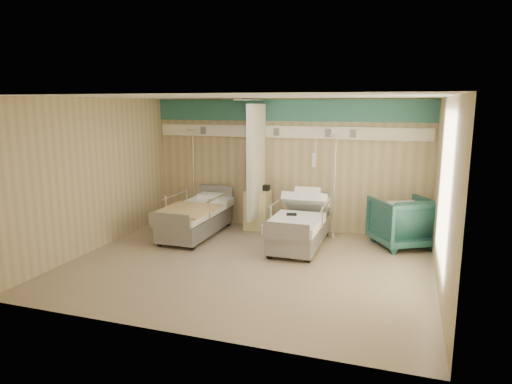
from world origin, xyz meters
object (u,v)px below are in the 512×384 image
bed_left (196,221)px  visitor_armchair (402,222)px  bedside_cabinet (258,210)px  iv_stand_left (195,204)px  bed_right (300,230)px  iv_stand_right (333,216)px

bed_left → visitor_armchair: visitor_armchair is taller
bed_left → bedside_cabinet: 1.39m
iv_stand_left → bed_right: bearing=-19.2°
visitor_armchair → iv_stand_left: iv_stand_left is taller
visitor_armchair → iv_stand_right: size_ratio=0.50×
bed_right → iv_stand_right: size_ratio=1.03×
bed_left → iv_stand_left: 1.06m
iv_stand_left → iv_stand_right: bearing=-1.7°
bed_left → bedside_cabinet: (1.05, 0.90, 0.11)m
iv_stand_right → iv_stand_left: iv_stand_left is taller
bed_left → iv_stand_right: bearing=17.3°
bed_right → bedside_cabinet: bearing=142.0°
bed_left → bedside_cabinet: bearing=40.6°
bed_left → visitor_armchair: (4.05, 0.60, 0.16)m
bed_left → iv_stand_left: iv_stand_left is taller
bedside_cabinet → visitor_armchair: size_ratio=0.81×
bedside_cabinet → iv_stand_right: 1.65m
bed_left → visitor_armchair: bearing=8.4°
bed_right → bed_left: bearing=180.0°
visitor_armchair → iv_stand_left: size_ratio=0.49×
bed_right → visitor_armchair: size_ratio=2.05×
bed_left → bedside_cabinet: size_ratio=2.54×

